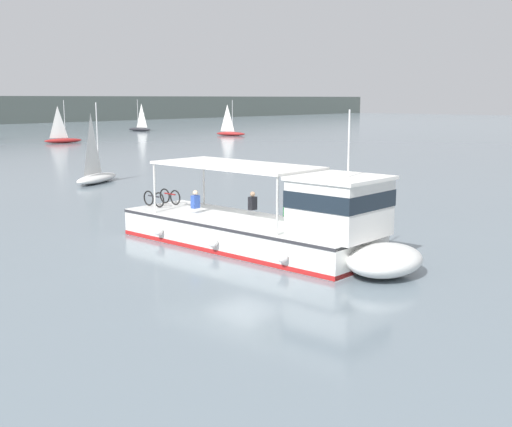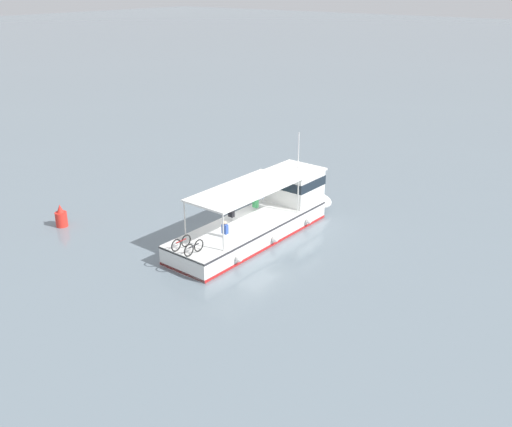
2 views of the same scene
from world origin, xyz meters
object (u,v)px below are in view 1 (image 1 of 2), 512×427
Objects in this scene: sailboat_far_right at (63,139)px; sailboat_off_bow at (96,175)px; sailboat_mid_channel at (140,128)px; ferry_main at (276,227)px; channel_buoy at (293,192)px; sailboat_near_starboard at (230,132)px.

sailboat_off_bow is at bearing -119.74° from sailboat_far_right.
sailboat_off_bow is 70.22m from sailboat_mid_channel.
ferry_main is 92.39m from sailboat_mid_channel.
channel_buoy is at bearing -109.75° from sailboat_far_right.
sailboat_off_bow is 1.00× the size of sailboat_mid_channel.
sailboat_off_bow is 3.86× the size of channel_buoy.
sailboat_mid_channel is 1.00× the size of sailboat_far_right.
sailboat_mid_channel is 30.38m from sailboat_far_right.
sailboat_near_starboard is 1.00× the size of sailboat_far_right.
sailboat_off_bow is 41.93m from sailboat_far_right.
ferry_main is at bearing -109.51° from sailboat_off_bow.
sailboat_near_starboard and sailboat_far_right have the same top height.
channel_buoy is (10.15, 7.03, -0.45)m from ferry_main.
sailboat_off_bow and sailboat_far_right have the same top height.
sailboat_mid_channel is 21.43m from sailboat_near_starboard.
ferry_main is at bearing -135.64° from sailboat_near_starboard.
sailboat_off_bow is at bearing -131.46° from sailboat_mid_channel.
sailboat_near_starboard is (0.19, -21.43, 0.00)m from sailboat_mid_channel.
sailboat_far_right is 54.70m from channel_buoy.
sailboat_near_starboard reaches higher than ferry_main.
sailboat_far_right reaches higher than ferry_main.
sailboat_off_bow and sailboat_near_starboard have the same top height.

